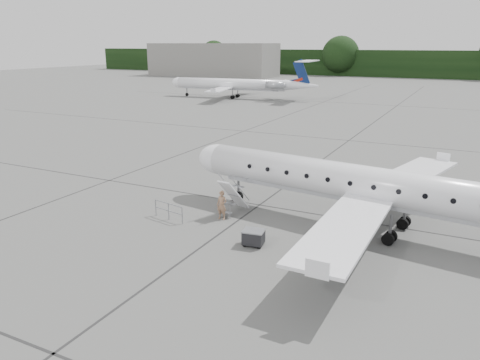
% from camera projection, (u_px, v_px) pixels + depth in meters
% --- Properties ---
extents(ground, '(320.00, 320.00, 0.00)m').
position_uv_depth(ground, '(334.00, 248.00, 23.65)').
color(ground, '#5B5B59').
rests_on(ground, ground).
extents(treeline, '(260.00, 4.00, 8.00)m').
position_uv_depth(treeline, '(459.00, 65.00, 134.10)').
color(treeline, black).
rests_on(treeline, ground).
extents(terminal_building, '(40.00, 14.00, 10.00)m').
position_uv_depth(terminal_building, '(213.00, 60.00, 146.72)').
color(terminal_building, slate).
rests_on(terminal_building, ground).
extents(main_regional_jet, '(30.22, 23.58, 7.12)m').
position_uv_depth(main_regional_jet, '(384.00, 169.00, 24.68)').
color(main_regional_jet, white).
rests_on(main_regional_jet, ground).
extents(airstair, '(1.13, 2.23, 2.23)m').
position_uv_depth(airstair, '(234.00, 196.00, 28.16)').
color(airstair, white).
rests_on(airstair, ground).
extents(passenger, '(0.63, 0.42, 1.73)m').
position_uv_depth(passenger, '(222.00, 205.00, 27.27)').
color(passenger, '#986F53').
rests_on(passenger, ground).
extents(safety_railing, '(2.17, 0.50, 1.00)m').
position_uv_depth(safety_railing, '(169.00, 212.00, 27.26)').
color(safety_railing, gray).
rests_on(safety_railing, ground).
extents(baggage_cart, '(1.15, 0.98, 0.90)m').
position_uv_depth(baggage_cart, '(253.00, 237.00, 23.78)').
color(baggage_cart, black).
rests_on(baggage_cart, ground).
extents(bg_regional_left, '(29.09, 22.16, 7.19)m').
position_uv_depth(bg_regional_left, '(230.00, 79.00, 87.46)').
color(bg_regional_left, white).
rests_on(bg_regional_left, ground).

